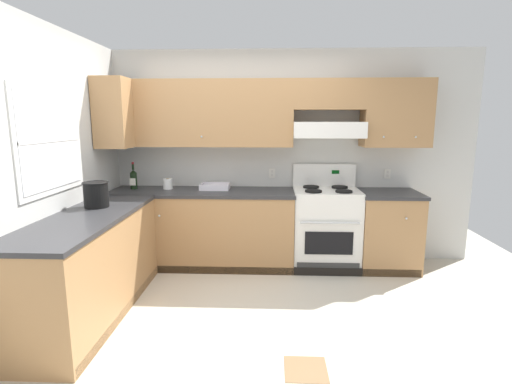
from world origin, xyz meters
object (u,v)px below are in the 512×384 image
object	(u,v)px
bowl	(215,187)
bucket	(96,194)
stove	(326,227)
wine_bottle	(134,179)
paper_towel_roll	(168,184)

from	to	relation	value
bowl	bucket	distance (m)	1.41
stove	wine_bottle	distance (m)	2.36
bowl	stove	bearing A→B (deg)	-3.77
bucket	bowl	bearing A→B (deg)	45.69
wine_bottle	paper_towel_roll	bearing A→B (deg)	3.28
bucket	wine_bottle	bearing A→B (deg)	89.49
bowl	paper_towel_roll	world-z (taller)	paper_towel_roll
stove	bowl	distance (m)	1.40
bowl	bucket	world-z (taller)	bucket
bowl	wine_bottle	bearing A→B (deg)	-178.62
stove	paper_towel_roll	xyz separation A→B (m)	(-1.89, 0.09, 0.49)
wine_bottle	paper_towel_roll	world-z (taller)	wine_bottle
bucket	paper_towel_roll	world-z (taller)	bucket
stove	bowl	world-z (taller)	stove
wine_bottle	bowl	xyz separation A→B (m)	(0.97, 0.02, -0.10)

